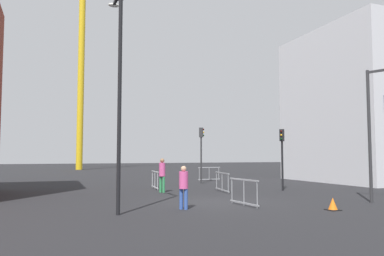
% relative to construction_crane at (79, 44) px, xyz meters
% --- Properties ---
extents(ground, '(160.00, 160.00, 0.00)m').
position_rel_construction_crane_xyz_m(ground, '(3.56, -40.22, -17.75)').
color(ground, black).
extents(office_block, '(10.11, 10.58, 11.74)m').
position_rel_construction_crane_xyz_m(office_block, '(20.61, -32.00, -11.88)').
color(office_block, silver).
rests_on(office_block, ground).
extents(construction_crane, '(17.86, 7.55, 27.14)m').
position_rel_construction_crane_xyz_m(construction_crane, '(0.00, 0.00, 0.00)').
color(construction_crane, gold).
rests_on(construction_crane, ground).
extents(streetlamp_tall, '(0.44, 1.62, 8.06)m').
position_rel_construction_crane_xyz_m(streetlamp_tall, '(-1.19, -42.03, -13.08)').
color(streetlamp_tall, black).
rests_on(streetlamp_tall, ground).
extents(streetlamp_short, '(1.03, 1.95, 5.80)m').
position_rel_construction_crane_xyz_m(streetlamp_short, '(9.78, -42.95, -14.18)').
color(streetlamp_short, '#2D2D30').
rests_on(streetlamp_short, ground).
extents(traffic_light_verge, '(0.39, 0.35, 4.06)m').
position_rel_construction_crane_xyz_m(traffic_light_verge, '(6.93, -29.59, -15.03)').
color(traffic_light_verge, '#2D2D30').
rests_on(traffic_light_verge, ground).
extents(traffic_light_median, '(0.37, 0.37, 3.56)m').
position_rel_construction_crane_xyz_m(traffic_light_median, '(9.25, -36.50, -15.33)').
color(traffic_light_median, black).
rests_on(traffic_light_median, ground).
extents(pedestrian_walking, '(0.34, 0.34, 1.87)m').
position_rel_construction_crane_xyz_m(pedestrian_walking, '(2.39, -35.14, -16.65)').
color(pedestrian_walking, '#2D844C').
rests_on(pedestrian_walking, ground).
extents(pedestrian_waiting, '(0.34, 0.34, 1.64)m').
position_rel_construction_crane_xyz_m(pedestrian_waiting, '(1.36, -41.75, -16.80)').
color(pedestrian_waiting, '#33519E').
rests_on(pedestrian_waiting, ground).
extents(safety_barrier_right_run, '(1.94, 0.16, 1.08)m').
position_rel_construction_crane_xyz_m(safety_barrier_right_run, '(8.67, -26.92, -17.19)').
color(safety_barrier_right_run, '#9EA0A5').
rests_on(safety_barrier_right_run, ground).
extents(safety_barrier_mid_span, '(0.39, 2.46, 1.08)m').
position_rel_construction_crane_xyz_m(safety_barrier_mid_span, '(5.68, -35.89, -17.19)').
color(safety_barrier_mid_span, gray).
rests_on(safety_barrier_mid_span, ground).
extents(safety_barrier_front, '(0.25, 2.05, 1.08)m').
position_rel_construction_crane_xyz_m(safety_barrier_front, '(4.04, -41.55, -17.19)').
color(safety_barrier_front, gray).
rests_on(safety_barrier_front, ground).
extents(safety_barrier_left_run, '(0.22, 2.00, 1.08)m').
position_rel_construction_crane_xyz_m(safety_barrier_left_run, '(2.58, -32.90, -17.19)').
color(safety_barrier_left_run, '#B2B5BA').
rests_on(safety_barrier_left_run, ground).
extents(traffic_cone_by_barrier, '(0.46, 0.46, 0.47)m').
position_rel_construction_crane_xyz_m(traffic_cone_by_barrier, '(6.52, -43.88, -17.54)').
color(traffic_cone_by_barrier, black).
rests_on(traffic_cone_by_barrier, ground).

